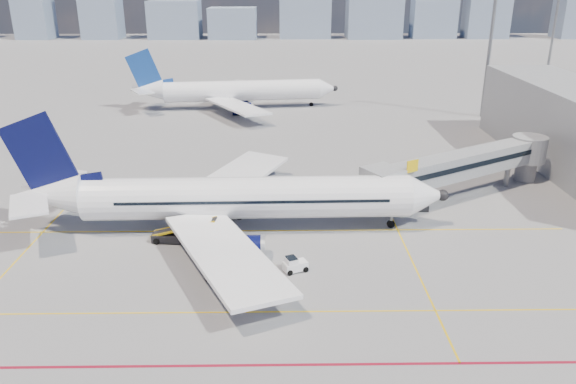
# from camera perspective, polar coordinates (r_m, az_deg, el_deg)

# --- Properties ---
(ground) EXTENTS (420.00, 420.00, 0.00)m
(ground) POSITION_cam_1_polar(r_m,az_deg,el_deg) (46.93, -4.09, -8.07)
(ground) COLOR gray
(ground) RESTS_ON ground
(apron_markings) EXTENTS (90.00, 35.12, 0.01)m
(apron_markings) POSITION_cam_1_polar(r_m,az_deg,el_deg) (43.59, -5.14, -10.56)
(apron_markings) COLOR #E3B40B
(apron_markings) RESTS_ON ground
(jet_bridge) EXTENTS (23.55, 15.78, 6.30)m
(jet_bridge) POSITION_cam_1_polar(r_m,az_deg,el_deg) (64.36, 18.07, 2.74)
(jet_bridge) COLOR #95999D
(jet_bridge) RESTS_ON ground
(floodlight_mast_ne) EXTENTS (3.20, 0.61, 25.45)m
(floodlight_mast_ne) POSITION_cam_1_polar(r_m,az_deg,el_deg) (102.65, 19.94, 14.66)
(floodlight_mast_ne) COLOR slate
(floodlight_mast_ne) RESTS_ON ground
(floodlight_mast_far) EXTENTS (3.20, 0.61, 25.45)m
(floodlight_mast_far) POSITION_cam_1_polar(r_m,az_deg,el_deg) (145.30, 25.52, 15.42)
(floodlight_mast_far) COLOR slate
(floodlight_mast_far) RESTS_ON ground
(distant_skyline) EXTENTS (252.18, 15.58, 31.16)m
(distant_skyline) POSITION_cam_1_polar(r_m,az_deg,el_deg) (231.28, -1.80, 18.08)
(distant_skyline) COLOR #7587A2
(distant_skyline) RESTS_ON ground
(main_aircraft) EXTENTS (41.23, 35.92, 12.01)m
(main_aircraft) POSITION_cam_1_polar(r_m,az_deg,el_deg) (53.19, -6.01, -0.68)
(main_aircraft) COLOR white
(main_aircraft) RESTS_ON ground
(second_aircraft) EXTENTS (38.18, 33.21, 11.17)m
(second_aircraft) POSITION_cam_1_polar(r_m,az_deg,el_deg) (105.01, -5.54, 10.16)
(second_aircraft) COLOR white
(second_aircraft) RESTS_ON ground
(baggage_tug) EXTENTS (2.20, 1.81, 1.34)m
(baggage_tug) POSITION_cam_1_polar(r_m,az_deg,el_deg) (46.56, 0.63, -7.37)
(baggage_tug) COLOR white
(baggage_tug) RESTS_ON ground
(cargo_dolly) EXTENTS (3.31, 1.86, 1.72)m
(cargo_dolly) POSITION_cam_1_polar(r_m,az_deg,el_deg) (45.29, -6.25, -7.94)
(cargo_dolly) COLOR black
(cargo_dolly) RESTS_ON ground
(belt_loader) EXTENTS (6.17, 2.06, 2.48)m
(belt_loader) POSITION_cam_1_polar(r_m,az_deg,el_deg) (52.52, -11.17, -4.34)
(belt_loader) COLOR black
(belt_loader) RESTS_ON ground
(ramp_worker) EXTENTS (0.68, 0.77, 1.77)m
(ramp_worker) POSITION_cam_1_polar(r_m,az_deg,el_deg) (44.43, -1.32, -8.50)
(ramp_worker) COLOR gold
(ramp_worker) RESTS_ON ground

